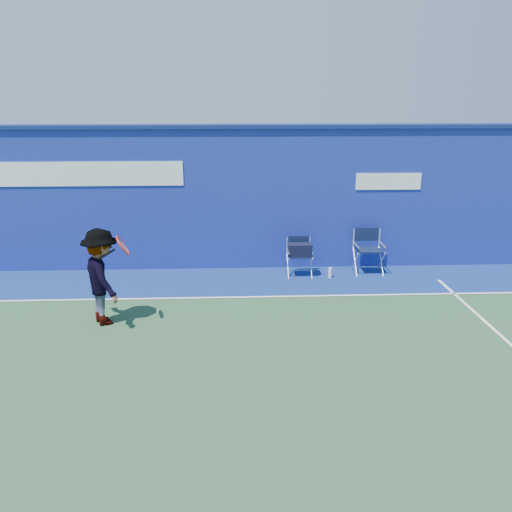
{
  "coord_description": "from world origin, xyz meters",
  "views": [
    {
      "loc": [
        0.26,
        -6.35,
        3.7
      ],
      "look_at": [
        0.66,
        2.6,
        1.0
      ],
      "focal_mm": 38.0,
      "sensor_mm": 36.0,
      "label": 1
    }
  ],
  "objects_px": {
    "directors_chair_left": "(299,260)",
    "tennis_player": "(102,277)",
    "directors_chair_right": "(368,260)",
    "water_bottle": "(330,273)"
  },
  "relations": [
    {
      "from": "water_bottle",
      "to": "tennis_player",
      "type": "relative_size",
      "value": 0.14
    },
    {
      "from": "directors_chair_left",
      "to": "directors_chair_right",
      "type": "relative_size",
      "value": 0.87
    },
    {
      "from": "directors_chair_left",
      "to": "tennis_player",
      "type": "xyz_separation_m",
      "value": [
        -3.55,
        -2.27,
        0.47
      ]
    },
    {
      "from": "directors_chair_right",
      "to": "tennis_player",
      "type": "bearing_deg",
      "value": -154.54
    },
    {
      "from": "directors_chair_right",
      "to": "tennis_player",
      "type": "distance_m",
      "value": 5.6
    },
    {
      "from": "directors_chair_right",
      "to": "tennis_player",
      "type": "relative_size",
      "value": 0.58
    },
    {
      "from": "directors_chair_left",
      "to": "tennis_player",
      "type": "height_order",
      "value": "tennis_player"
    },
    {
      "from": "water_bottle",
      "to": "tennis_player",
      "type": "bearing_deg",
      "value": -153.26
    },
    {
      "from": "directors_chair_left",
      "to": "directors_chair_right",
      "type": "height_order",
      "value": "directors_chair_right"
    },
    {
      "from": "tennis_player",
      "to": "directors_chair_right",
      "type": "bearing_deg",
      "value": 25.46
    }
  ]
}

